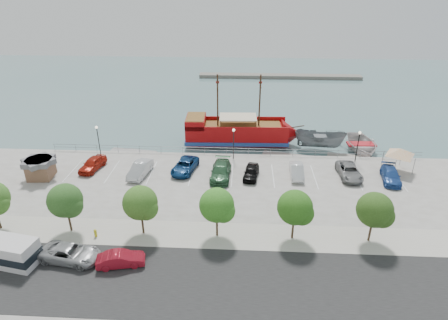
{
  "coord_description": "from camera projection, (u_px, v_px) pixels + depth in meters",
  "views": [
    {
      "loc": [
        1.2,
        -38.31,
        21.98
      ],
      "look_at": [
        -1.0,
        2.0,
        2.0
      ],
      "focal_mm": 30.0,
      "sensor_mm": 36.0,
      "label": 1
    }
  ],
  "objects": [
    {
      "name": "shuttle_bus",
      "position": [
        1.0,
        251.0,
        31.55
      ],
      "size": [
        6.82,
        3.42,
        2.29
      ],
      "rotation": [
        0.0,
        0.0,
        -0.18
      ],
      "color": "silver",
      "rests_on": "street"
    },
    {
      "name": "parked_car_f",
      "position": [
        297.0,
        171.0,
        45.26
      ],
      "size": [
        1.65,
        4.4,
        1.44
      ],
      "primitive_type": "imported",
      "rotation": [
        0.0,
        0.0,
        -0.03
      ],
      "color": "silver",
      "rests_on": "land_slab"
    },
    {
      "name": "tree_e",
      "position": [
        297.0,
        209.0,
        33.31
      ],
      "size": [
        3.3,
        3.2,
        5.0
      ],
      "color": "#473321",
      "rests_on": "sidewalk"
    },
    {
      "name": "parked_car_h",
      "position": [
        391.0,
        175.0,
        44.29
      ],
      "size": [
        2.73,
        5.09,
        1.4
      ],
      "primitive_type": "imported",
      "rotation": [
        0.0,
        0.0,
        -0.17
      ],
      "color": "#244A93",
      "rests_on": "land_slab"
    },
    {
      "name": "street_sedan",
      "position": [
        121.0,
        259.0,
        31.29
      ],
      "size": [
        4.17,
        2.17,
        1.31
      ],
      "primitive_type": "imported",
      "rotation": [
        0.0,
        0.0,
        1.78
      ],
      "color": "maroon",
      "rests_on": "street"
    },
    {
      "name": "tree_d",
      "position": [
        218.0,
        206.0,
        33.66
      ],
      "size": [
        3.3,
        3.2,
        5.0
      ],
      "color": "#473321",
      "rests_on": "sidewalk"
    },
    {
      "name": "sidewalk",
      "position": [
        228.0,
        236.0,
        35.14
      ],
      "size": [
        100.0,
        4.0,
        0.05
      ],
      "primitive_type": "cube",
      "color": "#AAA290",
      "rests_on": "land_slab"
    },
    {
      "name": "tree_b",
      "position": [
        66.0,
        202.0,
        34.34
      ],
      "size": [
        3.3,
        3.2,
        5.0
      ],
      "color": "#473321",
      "rests_on": "sidewalk"
    },
    {
      "name": "parked_car_d",
      "position": [
        221.0,
        171.0,
        44.98
      ],
      "size": [
        2.5,
        5.71,
        1.63
      ],
      "primitive_type": "imported",
      "rotation": [
        0.0,
        0.0,
        -0.04
      ],
      "color": "#295433",
      "rests_on": "land_slab"
    },
    {
      "name": "parked_car_b",
      "position": [
        140.0,
        169.0,
        45.49
      ],
      "size": [
        2.4,
        5.03,
        1.59
      ],
      "primitive_type": "imported",
      "rotation": [
        0.0,
        0.0,
        -0.15
      ],
      "color": "#BBBCBE",
      "rests_on": "land_slab"
    },
    {
      "name": "dock_west",
      "position": [
        133.0,
        153.0,
        53.39
      ],
      "size": [
        6.93,
        2.9,
        0.38
      ],
      "primitive_type": "cube",
      "rotation": [
        0.0,
        0.0,
        -0.15
      ],
      "color": "gray",
      "rests_on": "ground"
    },
    {
      "name": "shed",
      "position": [
        40.0,
        168.0,
        44.74
      ],
      "size": [
        3.24,
        3.24,
        2.47
      ],
      "rotation": [
        0.0,
        0.0,
        0.08
      ],
      "color": "brown",
      "rests_on": "land_slab"
    },
    {
      "name": "street",
      "position": [
        224.0,
        283.0,
        29.77
      ],
      "size": [
        100.0,
        8.0,
        0.04
      ],
      "primitive_type": "cube",
      "color": "black",
      "rests_on": "land_slab"
    },
    {
      "name": "parked_car_e",
      "position": [
        251.0,
        172.0,
        45.03
      ],
      "size": [
        2.24,
        4.35,
        1.41
      ],
      "primitive_type": "imported",
      "rotation": [
        0.0,
        0.0,
        -0.14
      ],
      "color": "black",
      "rests_on": "land_slab"
    },
    {
      "name": "street_van",
      "position": [
        70.0,
        253.0,
        31.86
      ],
      "size": [
        5.43,
        3.09,
        1.43
      ],
      "primitive_type": "imported",
      "rotation": [
        0.0,
        0.0,
        1.43
      ],
      "color": "#9E9FA1",
      "rests_on": "street"
    },
    {
      "name": "parked_car_c",
      "position": [
        185.0,
        166.0,
        46.44
      ],
      "size": [
        3.33,
        5.55,
        1.44
      ],
      "primitive_type": "imported",
      "rotation": [
        0.0,
        0.0,
        -0.19
      ],
      "color": "navy",
      "rests_on": "land_slab"
    },
    {
      "name": "patrol_boat",
      "position": [
        320.0,
        141.0,
        54.14
      ],
      "size": [
        7.66,
        4.3,
        2.8
      ],
      "primitive_type": "imported",
      "rotation": [
        0.0,
        0.0,
        1.34
      ],
      "color": "slate",
      "rests_on": "ground"
    },
    {
      "name": "tree_f",
      "position": [
        376.0,
        211.0,
        32.97
      ],
      "size": [
        3.3,
        3.2,
        5.0
      ],
      "color": "#473321",
      "rests_on": "sidewalk"
    },
    {
      "name": "dock_mid",
      "position": [
        285.0,
        157.0,
        52.33
      ],
      "size": [
        6.69,
        3.31,
        0.37
      ],
      "primitive_type": "cube",
      "rotation": [
        0.0,
        0.0,
        -0.24
      ],
      "color": "gray",
      "rests_on": "ground"
    },
    {
      "name": "pirate_ship",
      "position": [
        245.0,
        133.0,
        55.81
      ],
      "size": [
        17.65,
        5.43,
        11.07
      ],
      "rotation": [
        0.0,
        0.0,
        0.03
      ],
      "color": "#9C080A",
      "rests_on": "ground"
    },
    {
      "name": "tree_c",
      "position": [
        142.0,
        204.0,
        34.0
      ],
      "size": [
        3.3,
        3.2,
        5.0
      ],
      "color": "#473321",
      "rests_on": "sidewalk"
    },
    {
      "name": "dock_east",
      "position": [
        351.0,
        158.0,
        51.89
      ],
      "size": [
        6.56,
        3.16,
        0.36
      ],
      "primitive_type": "cube",
      "rotation": [
        0.0,
        0.0,
        -0.22
      ],
      "color": "gray",
      "rests_on": "ground"
    },
    {
      "name": "ground",
      "position": [
        231.0,
        190.0,
        44.54
      ],
      "size": [
        160.0,
        160.0,
        0.0
      ],
      "primitive_type": "plane",
      "color": "slate"
    },
    {
      "name": "far_shore",
      "position": [
        280.0,
        76.0,
        93.09
      ],
      "size": [
        40.0,
        3.0,
        0.8
      ],
      "primitive_type": "cube",
      "color": "#6B6759",
      "rests_on": "ground"
    },
    {
      "name": "speedboat",
      "position": [
        361.0,
        146.0,
        54.08
      ],
      "size": [
        5.91,
        8.13,
        1.65
      ],
      "primitive_type": "imported",
      "rotation": [
        0.0,
        0.0,
        0.03
      ],
      "color": "beige",
      "rests_on": "ground"
    },
    {
      "name": "lamp_post_right",
      "position": [
        358.0,
        141.0,
        47.82
      ],
      "size": [
        0.36,
        0.36,
        4.28
      ],
      "color": "black",
      "rests_on": "land_slab"
    },
    {
      "name": "seawall_railing",
      "position": [
        234.0,
        151.0,
        50.84
      ],
      "size": [
        50.0,
        0.06,
        1.0
      ],
      "color": "slate",
      "rests_on": "land_slab"
    },
    {
      "name": "parked_car_g",
      "position": [
        349.0,
        171.0,
        45.17
      ],
      "size": [
        2.51,
        5.22,
        1.44
      ],
      "primitive_type": "imported",
      "rotation": [
        0.0,
        0.0,
        0.03
      ],
      "color": "gray",
      "rests_on": "land_slab"
    },
    {
      "name": "fire_hydrant",
      "position": [
        95.0,
        233.0,
        34.83
      ],
      "size": [
        0.28,
        0.28,
        0.82
      ],
      "rotation": [
        0.0,
        0.0,
        -0.36
      ],
      "color": "gold",
      "rests_on": "sidewalk"
    },
    {
      "name": "lamp_post_left",
      "position": [
        98.0,
        136.0,
        49.49
      ],
      "size": [
        0.36,
        0.36,
        4.28
      ],
      "color": "black",
      "rests_on": "land_slab"
    },
    {
      "name": "canopy_tent",
      "position": [
        401.0,
        149.0,
        45.59
      ],
      "size": [
        5.02,
        5.02,
        3.46
      ],
      "rotation": [
        0.0,
        0.0,
        0.24
      ],
      "color": "slate",
      "rests_on": "land_slab"
    },
    {
      "name": "parked_car_a",
      "position": [
        93.0,
        164.0,
        46.84
      ],
      "size": [
        2.69,
        4.8,
        1.54
      ],
      "primitive_type": "imported",
      "rotation": [
        0.0,
        0.0,
        -0.2
      ],
      "color": "#A11C0F",
      "rests_on": "land_slab"
    },
    {
      "name": "lamp_post_mid",
      "position": [
        234.0,
        138.0,
        48.6
      ],
      "size": [
        0.36,
        0.36,
        4.28
      ],
      "color": "black",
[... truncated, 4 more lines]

